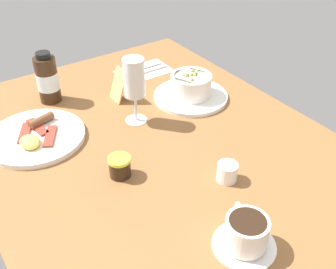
# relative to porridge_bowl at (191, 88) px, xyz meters

# --- Properties ---
(ground_plane) EXTENTS (1.10, 0.84, 0.03)m
(ground_plane) POSITION_rel_porridge_bowl_xyz_m (-0.13, 0.21, -0.05)
(ground_plane) COLOR brown
(porridge_bowl) EXTENTS (0.22, 0.22, 0.08)m
(porridge_bowl) POSITION_rel_porridge_bowl_xyz_m (0.00, 0.00, 0.00)
(porridge_bowl) COLOR white
(porridge_bowl) RESTS_ON ground_plane
(cutlery_setting) EXTENTS (0.12, 0.18, 0.01)m
(cutlery_setting) POSITION_rel_porridge_bowl_xyz_m (0.23, 0.03, -0.03)
(cutlery_setting) COLOR white
(cutlery_setting) RESTS_ON ground_plane
(coffee_cup) EXTENTS (0.12, 0.12, 0.07)m
(coffee_cup) POSITION_rel_porridge_bowl_xyz_m (-0.50, 0.25, -0.00)
(coffee_cup) COLOR white
(coffee_cup) RESTS_ON ground_plane
(creamer_jug) EXTENTS (0.05, 0.06, 0.05)m
(creamer_jug) POSITION_rel_porridge_bowl_xyz_m (-0.34, 0.15, -0.01)
(creamer_jug) COLOR white
(creamer_jug) RESTS_ON ground_plane
(wine_glass) EXTENTS (0.06, 0.06, 0.18)m
(wine_glass) POSITION_rel_porridge_bowl_xyz_m (-0.01, 0.20, 0.09)
(wine_glass) COLOR white
(wine_glass) RESTS_ON ground_plane
(jam_jar) EXTENTS (0.05, 0.05, 0.05)m
(jam_jar) POSITION_rel_porridge_bowl_xyz_m (-0.19, 0.34, -0.01)
(jam_jar) COLOR #332115
(jam_jar) RESTS_ON ground_plane
(sauce_bottle_brown) EXTENTS (0.06, 0.06, 0.15)m
(sauce_bottle_brown) POSITION_rel_porridge_bowl_xyz_m (0.22, 0.35, 0.04)
(sauce_bottle_brown) COLOR #382314
(sauce_bottle_brown) RESTS_ON ground_plane
(breakfast_plate) EXTENTS (0.25, 0.25, 0.04)m
(breakfast_plate) POSITION_rel_porridge_bowl_xyz_m (0.06, 0.45, -0.02)
(breakfast_plate) COLOR white
(breakfast_plate) RESTS_ON ground_plane
(menu_card) EXTENTS (0.06, 0.07, 0.10)m
(menu_card) POSITION_rel_porridge_bowl_xyz_m (0.12, 0.16, 0.01)
(menu_card) COLOR tan
(menu_card) RESTS_ON ground_plane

